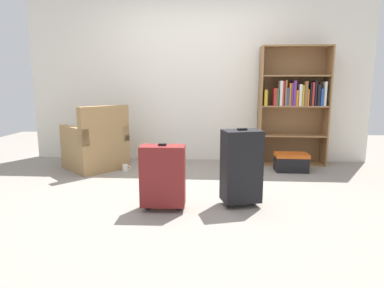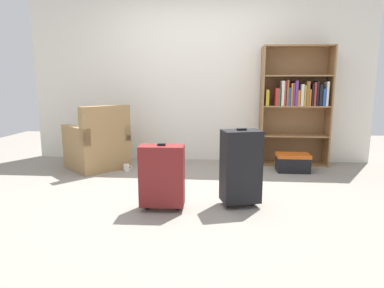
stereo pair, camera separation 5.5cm
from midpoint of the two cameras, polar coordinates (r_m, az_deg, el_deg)
ground_plane at (r=3.61m, az=-0.33°, el=-8.89°), size 9.10×9.10×0.00m
back_wall at (r=5.20m, az=1.49°, el=11.55°), size 5.20×0.10×2.60m
bookshelf at (r=5.10m, az=17.69°, el=6.80°), size 0.98×0.34×1.72m
armchair at (r=4.86m, az=-15.54°, el=-0.39°), size 0.99×0.99×0.90m
mug at (r=4.67m, az=-10.85°, el=-4.01°), size 0.12×0.08×0.10m
storage_box at (r=4.75m, az=17.25°, el=-2.99°), size 0.44×0.28×0.25m
suitcase_dark_red at (r=3.14m, az=-4.67°, el=-5.45°), size 0.42×0.22×0.64m
suitcase_black at (r=3.26m, az=8.86°, el=-3.81°), size 0.42×0.33×0.77m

